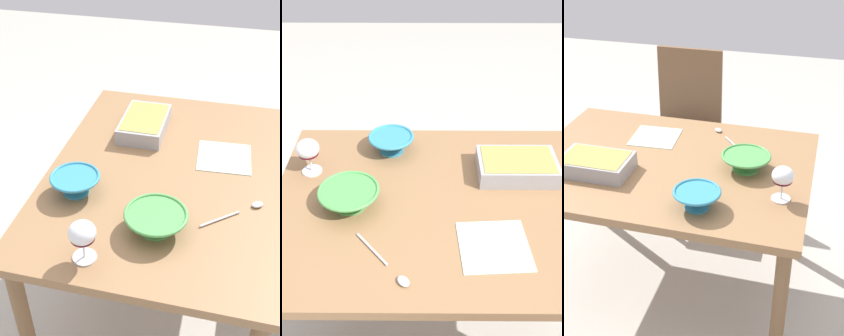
{
  "view_description": "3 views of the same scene",
  "coord_description": "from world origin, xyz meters",
  "views": [
    {
      "loc": [
        -1.4,
        -0.23,
        1.77
      ],
      "look_at": [
        -0.08,
        0.09,
        0.78
      ],
      "focal_mm": 47.62,
      "sensor_mm": 36.0,
      "label": 1
    },
    {
      "loc": [
        -0.08,
        -1.09,
        1.73
      ],
      "look_at": [
        -0.09,
        0.08,
        0.81
      ],
      "focal_mm": 44.36,
      "sensor_mm": 36.0,
      "label": 2
    },
    {
      "loc": [
        -0.63,
        1.75,
        1.79
      ],
      "look_at": [
        -0.17,
        0.06,
        0.76
      ],
      "focal_mm": 51.84,
      "sensor_mm": 36.0,
      "label": 3
    }
  ],
  "objects": [
    {
      "name": "mixing_bowl",
      "position": [
        -0.34,
        -0.03,
        0.77
      ],
      "size": [
        0.21,
        0.21,
        0.07
      ],
      "color": "#4C994C",
      "rests_on": "dining_table"
    },
    {
      "name": "wine_glass",
      "position": [
        -0.51,
        0.16,
        0.82
      ],
      "size": [
        0.09,
        0.09,
        0.14
      ],
      "color": "white",
      "rests_on": "dining_table"
    },
    {
      "name": "napkin",
      "position": [
        0.14,
        -0.22,
        0.73
      ],
      "size": [
        0.23,
        0.23,
        0.0
      ],
      "primitive_type": "cube",
      "rotation": [
        0.0,
        0.0,
        0.06
      ],
      "color": "#B2CCB7",
      "rests_on": "dining_table"
    },
    {
      "name": "serving_spoon",
      "position": [
        -0.17,
        -0.31,
        0.73
      ],
      "size": [
        0.18,
        0.21,
        0.01
      ],
      "color": "silver",
      "rests_on": "dining_table"
    },
    {
      "name": "ground_plane",
      "position": [
        0.0,
        0.0,
        0.0
      ],
      "size": [
        8.0,
        8.0,
        0.0
      ],
      "primitive_type": "plane",
      "color": "#B2ADA3"
    },
    {
      "name": "dining_table",
      "position": [
        0.0,
        0.0,
        0.64
      ],
      "size": [
        1.24,
        0.91,
        0.73
      ],
      "color": "olive",
      "rests_on": "ground_plane"
    },
    {
      "name": "small_bowl",
      "position": [
        -0.21,
        0.3,
        0.77
      ],
      "size": [
        0.18,
        0.18,
        0.08
      ],
      "color": "teal",
      "rests_on": "dining_table"
    },
    {
      "name": "casserole_dish",
      "position": [
        0.27,
        0.15,
        0.77
      ],
      "size": [
        0.3,
        0.19,
        0.07
      ],
      "color": "#99999E",
      "rests_on": "dining_table"
    }
  ]
}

